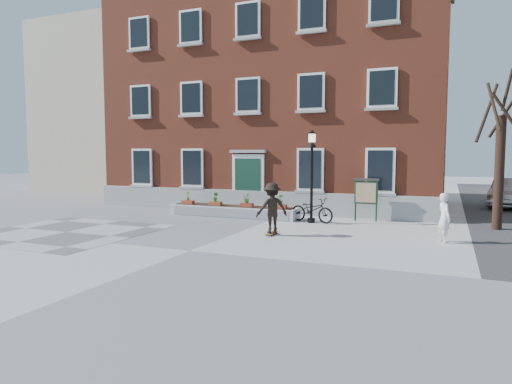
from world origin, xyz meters
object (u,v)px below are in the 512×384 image
at_px(bicycle, 312,210).
at_px(bystander, 444,218).
at_px(notice_board, 366,192).
at_px(parked_car, 510,193).
at_px(lamp_post, 312,163).
at_px(skateboarder, 272,208).

height_order(bicycle, bystander, bystander).
relative_size(bystander, notice_board, 0.88).
relative_size(parked_car, lamp_post, 1.22).
distance_m(parked_car, lamp_post, 12.92).
bearing_deg(lamp_post, bystander, -24.71).
height_order(bicycle, skateboarder, skateboarder).
distance_m(bystander, skateboarder, 5.86).
distance_m(parked_car, bystander, 12.42).
bearing_deg(bicycle, skateboarder, -173.71).
bearing_deg(bystander, lamp_post, 37.79).
bearing_deg(parked_car, lamp_post, -119.63).
xyz_separation_m(notice_board, skateboarder, (-2.58, -4.73, -0.27)).
xyz_separation_m(bicycle, lamp_post, (0.02, -0.14, 2.00)).
relative_size(bicycle, skateboarder, 1.07).
xyz_separation_m(lamp_post, skateboarder, (-0.51, -3.38, -1.55)).
relative_size(notice_board, skateboarder, 0.98).
bearing_deg(bystander, notice_board, 12.77).
xyz_separation_m(bicycle, parked_car, (8.52, 9.43, 0.26)).
bearing_deg(notice_board, bystander, -49.72).
height_order(parked_car, lamp_post, lamp_post).
height_order(bicycle, notice_board, notice_board).
xyz_separation_m(parked_car, notice_board, (-6.44, -8.22, 0.47)).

